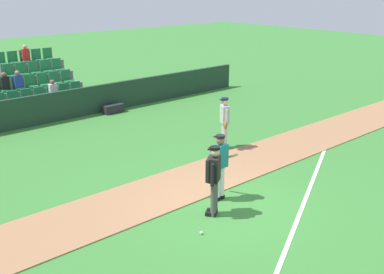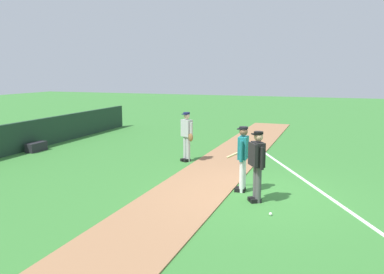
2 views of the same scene
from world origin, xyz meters
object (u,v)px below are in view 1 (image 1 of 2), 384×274
Objects in this scene: umpire_home_plate at (214,177)px; runner_grey_jersey at (224,121)px; batter_teal_jersey at (220,165)px; baseball at (201,233)px; equipment_bag at (113,109)px.

runner_grey_jersey is at bearing 42.04° from umpire_home_plate.
runner_grey_jersey is (2.81, 2.66, -0.01)m from batter_teal_jersey.
runner_grey_jersey is 5.76m from baseball.
batter_teal_jersey is at bearing 35.88° from umpire_home_plate.
batter_teal_jersey is 9.32m from equipment_bag.
umpire_home_plate is 1.00× the size of runner_grey_jersey.
umpire_home_plate is (-0.70, -0.51, 0.03)m from batter_teal_jersey.
batter_teal_jersey is at bearing -104.82° from equipment_bag.
equipment_bag reaches higher than baseball.
equipment_bag is (3.08, 9.48, -0.82)m from umpire_home_plate.
runner_grey_jersey is 6.38m from equipment_bag.
umpire_home_plate is 1.36m from baseball.
baseball is (-1.53, -1.00, -0.93)m from batter_teal_jersey.
equipment_bag is at bearing 68.61° from baseball.
runner_grey_jersey reaches higher than equipment_bag.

